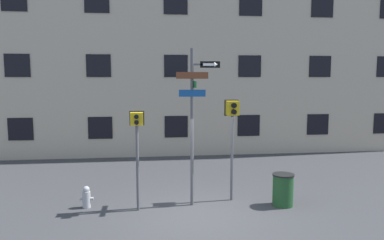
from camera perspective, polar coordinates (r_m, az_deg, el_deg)
The scene contains 7 objects.
ground_plane at distance 10.33m, azimuth 0.96°, elevation -14.20°, with size 60.00×60.00×0.00m, color #38383A.
building_facade at distance 17.72m, azimuth -2.59°, elevation 17.20°, with size 24.00×0.63×13.86m.
street_sign_pole at distance 10.47m, azimuth 0.32°, elevation 0.98°, with size 1.23×0.85×4.45m.
pedestrian_signal_left at distance 10.21m, azimuth -8.38°, elevation -2.05°, with size 0.40×0.40×2.75m.
pedestrian_signal_right at distance 10.99m, azimuth 6.17°, elevation -0.16°, with size 0.42×0.40×3.00m.
fire_hydrant at distance 11.14m, azimuth -15.78°, elevation -11.27°, with size 0.38×0.22×0.62m.
trash_bin at distance 11.15m, azimuth 13.69°, elevation -10.29°, with size 0.62×0.62×0.92m.
Camera 1 is at (-1.32, -9.56, 3.66)m, focal length 35.00 mm.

